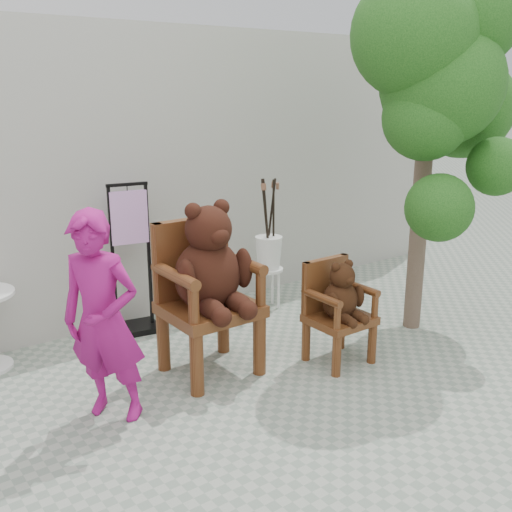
{
  "coord_description": "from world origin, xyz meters",
  "views": [
    {
      "loc": [
        -2.68,
        -2.93,
        2.4
      ],
      "look_at": [
        0.36,
        1.17,
        0.95
      ],
      "focal_mm": 42.0,
      "sensor_mm": 36.0,
      "label": 1
    }
  ],
  "objects_px": {
    "display_stand": "(132,276)",
    "stool_bucket": "(269,252)",
    "person": "(104,321)",
    "chair_big": "(208,276)",
    "chair_small": "(338,302)",
    "tree": "(447,66)"
  },
  "relations": [
    {
      "from": "display_stand",
      "to": "stool_bucket",
      "type": "distance_m",
      "value": 1.53
    },
    {
      "from": "person",
      "to": "stool_bucket",
      "type": "bearing_deg",
      "value": 77.1
    },
    {
      "from": "chair_big",
      "to": "chair_small",
      "type": "xyz_separation_m",
      "value": [
        1.03,
        -0.51,
        -0.3
      ]
    },
    {
      "from": "tree",
      "to": "display_stand",
      "type": "bearing_deg",
      "value": 143.91
    },
    {
      "from": "tree",
      "to": "chair_small",
      "type": "bearing_deg",
      "value": 178.32
    },
    {
      "from": "chair_small",
      "to": "display_stand",
      "type": "relative_size",
      "value": 0.62
    },
    {
      "from": "person",
      "to": "stool_bucket",
      "type": "xyz_separation_m",
      "value": [
        2.41,
        1.22,
        -0.17
      ]
    },
    {
      "from": "display_stand",
      "to": "stool_bucket",
      "type": "xyz_separation_m",
      "value": [
        1.51,
        -0.26,
        0.06
      ]
    },
    {
      "from": "person",
      "to": "tree",
      "type": "height_order",
      "value": "tree"
    },
    {
      "from": "person",
      "to": "display_stand",
      "type": "height_order",
      "value": "person"
    },
    {
      "from": "chair_small",
      "to": "stool_bucket",
      "type": "height_order",
      "value": "stool_bucket"
    },
    {
      "from": "chair_big",
      "to": "tree",
      "type": "height_order",
      "value": "tree"
    },
    {
      "from": "chair_big",
      "to": "display_stand",
      "type": "distance_m",
      "value": 1.23
    },
    {
      "from": "chair_big",
      "to": "person",
      "type": "bearing_deg",
      "value": -164.71
    },
    {
      "from": "chair_big",
      "to": "person",
      "type": "relative_size",
      "value": 0.93
    },
    {
      "from": "chair_big",
      "to": "stool_bucket",
      "type": "distance_m",
      "value": 1.67
    },
    {
      "from": "chair_big",
      "to": "stool_bucket",
      "type": "height_order",
      "value": "chair_big"
    },
    {
      "from": "stool_bucket",
      "to": "tree",
      "type": "bearing_deg",
      "value": -59.34
    },
    {
      "from": "display_stand",
      "to": "stool_bucket",
      "type": "bearing_deg",
      "value": 0.4
    },
    {
      "from": "chair_small",
      "to": "tree",
      "type": "bearing_deg",
      "value": -1.68
    },
    {
      "from": "chair_big",
      "to": "display_stand",
      "type": "height_order",
      "value": "display_stand"
    },
    {
      "from": "chair_small",
      "to": "chair_big",
      "type": "bearing_deg",
      "value": 153.5
    }
  ]
}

